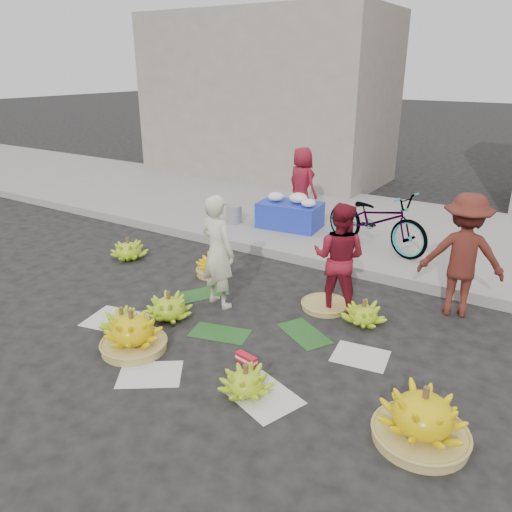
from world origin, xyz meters
The scene contains 23 objects.
ground centered at (0.00, 0.00, 0.00)m, with size 80.00×80.00×0.00m, color black.
curb centered at (0.00, 2.20, 0.07)m, with size 40.00×0.25×0.15m, color gray.
sidewalk centered at (0.00, 4.30, 0.06)m, with size 40.00×4.00×0.12m, color gray.
building_left centered at (-4.00, 7.20, 2.00)m, with size 6.00×3.00×4.00m, color gray.
newspaper_scatter centered at (0.00, -0.80, 0.00)m, with size 3.20×1.80×0.00m, color silver, non-canonical shape.
banana_leaves centered at (-0.10, 0.20, 0.00)m, with size 2.00×1.00×0.00m, color #184819, non-canonical shape.
banana_bunch_0 centered at (-0.81, -0.23, 0.15)m, with size 0.61×0.61×0.34m.
banana_bunch_1 centered at (-1.04, -0.74, 0.13)m, with size 0.54×0.54×0.30m.
banana_bunch_2 centered at (-0.66, -0.95, 0.20)m, with size 0.76×0.76×0.46m.
banana_bunch_3 centered at (0.74, -0.94, 0.13)m, with size 0.47×0.47×0.30m.
banana_bunch_4 centered at (2.25, -0.71, 0.22)m, with size 0.85×0.85×0.50m.
banana_bunch_5 centered at (1.16, 0.89, 0.12)m, with size 0.46×0.46×0.30m.
banana_bunch_6 centered at (-2.64, 0.90, 0.15)m, with size 0.63×0.63×0.34m.
banana_bunch_7 centered at (-1.16, 1.08, 0.14)m, with size 0.45×0.45×0.35m.
basket_spare centered at (0.62, 1.00, 0.03)m, with size 0.56×0.56×0.06m, color #A48B45.
incense_stack centered at (0.48, -0.54, 0.06)m, with size 0.24×0.08×0.10m, color red.
vendor_cream centered at (-0.54, 0.39, 0.70)m, with size 0.51×0.34×1.40m, color beige.
vendor_red centered at (0.74, 1.06, 0.67)m, with size 0.65×0.51×1.34m, color maroon.
man_striped centered at (1.99, 1.72, 0.74)m, with size 0.96×0.55×1.48m, color maroon.
flower_table centered at (-1.14, 3.30, 0.37)m, with size 1.12×0.76×0.61m.
grey_bucket centered at (-2.12, 2.99, 0.28)m, with size 0.28×0.28×0.32m, color gray.
flower_vendor centered at (-1.25, 3.93, 0.77)m, with size 0.64×0.42×1.31m, color maroon.
bicycle centered at (0.49, 3.06, 0.59)m, with size 1.77×0.62×0.93m, color gray.
Camera 1 is at (2.86, -4.10, 2.81)m, focal length 35.00 mm.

